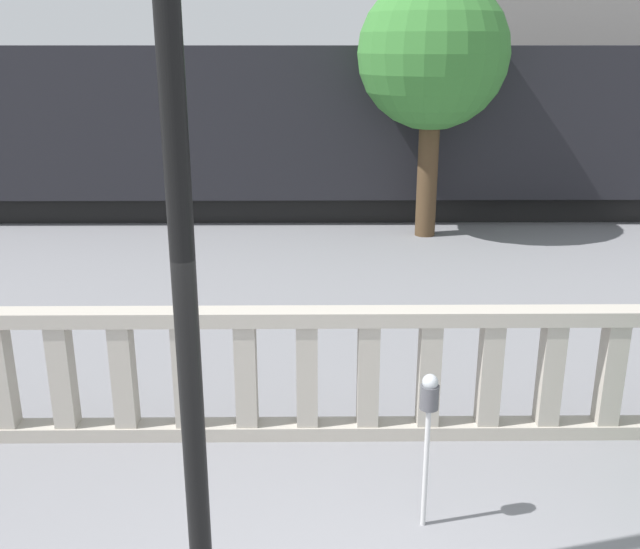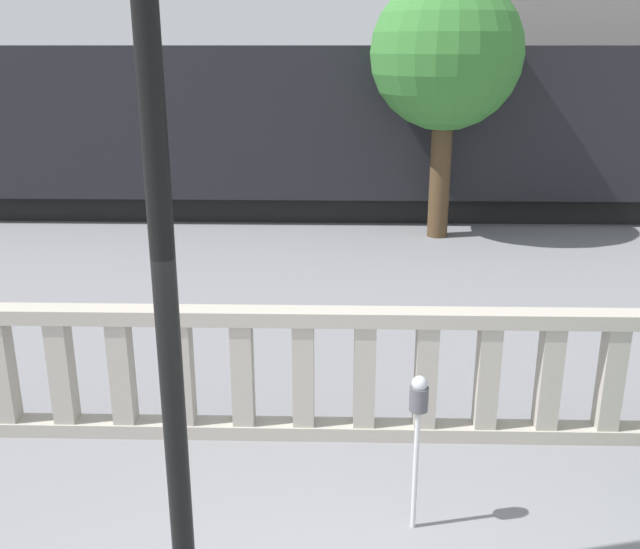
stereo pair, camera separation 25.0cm
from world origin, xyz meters
The scene contains 6 objects.
balustrade centered at (0.00, 3.09, 0.66)m, with size 17.05×0.24×1.31m.
lamppost centered at (-0.66, 0.76, 2.90)m, with size 0.35×0.35×5.22m.
parking_meter centered at (0.93, 1.73, 1.02)m, with size 0.14×0.14×1.31m.
train_near centered at (0.13, 12.96, 1.89)m, with size 28.12×2.98×4.21m.
train_far centered at (-1.36, 29.83, 1.81)m, with size 28.23×3.10×4.05m.
tree_left centered at (2.29, 10.74, 3.44)m, with size 2.81×2.81×4.88m.
Camera 1 is at (0.06, -3.04, 3.64)m, focal length 40.00 mm.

